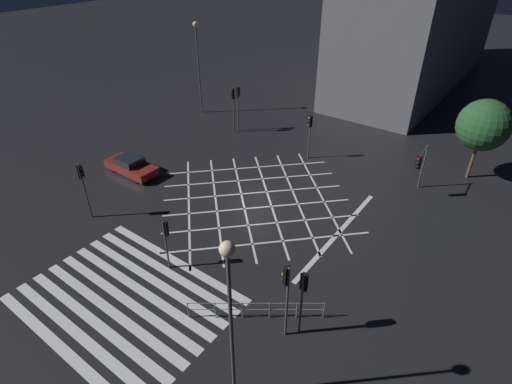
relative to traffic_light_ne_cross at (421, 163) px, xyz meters
name	(u,v)px	position (x,y,z in m)	size (l,w,h in m)	color
ground_plane	(256,200)	(-8.76, -7.46, -2.56)	(200.00, 200.00, 0.00)	black
road_markings	(183,260)	(-8.48, -15.00, -2.56)	(16.06, 23.36, 0.01)	silver
traffic_light_ne_cross	(421,163)	(0.00, 0.00, 0.00)	(0.36, 2.13, 3.51)	#424244
traffic_light_se_main	(286,288)	(-0.99, -15.84, 0.47)	(0.39, 0.36, 4.25)	#424244
traffic_light_nw_main	(238,100)	(-17.24, 1.33, 0.50)	(0.39, 0.36, 4.29)	#424244
traffic_light_median_south	(166,235)	(-8.67, -15.80, -0.26)	(0.36, 0.39, 3.22)	#424244
traffic_light_median_north	(310,128)	(-9.01, 0.24, 0.21)	(0.36, 0.39, 3.87)	#424244
traffic_light_nw_cross	(233,101)	(-17.35, 0.68, 0.54)	(0.36, 0.39, 4.35)	#424244
traffic_light_sw_main	(83,181)	(-16.33, -15.60, 0.29)	(0.39, 0.36, 3.98)	#424244
traffic_light_se_cross	(303,291)	(-0.45, -15.26, 0.11)	(0.36, 0.39, 3.73)	#424244
street_lamp_east	(197,51)	(-23.42, 2.75, 3.81)	(0.52, 0.52, 9.07)	#424244
street_lamp_west	(230,295)	(-0.98, -19.55, 3.25)	(0.53, 0.53, 8.09)	#424244
street_tree_near	(484,125)	(2.62, 4.92, 1.77)	(3.75, 3.75, 6.22)	brown
waiting_car	(131,166)	(-18.99, -10.13, -1.92)	(4.54, 1.86, 1.37)	maroon
pedestrian_railing	(256,308)	(-2.60, -15.86, -1.89)	(5.38, 3.96, 1.05)	gray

